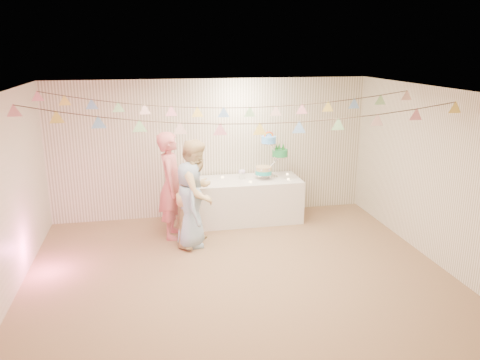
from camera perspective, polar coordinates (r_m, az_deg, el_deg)
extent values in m
plane|color=#806145|center=(6.96, -0.33, -11.04)|extent=(6.00, 6.00, 0.00)
plane|color=beige|center=(6.22, -0.37, 10.81)|extent=(6.00, 6.00, 0.00)
plane|color=silver|center=(8.86, -3.43, 3.84)|extent=(6.00, 6.00, 0.00)
plane|color=silver|center=(4.21, 6.23, -10.39)|extent=(6.00, 6.00, 0.00)
plane|color=silver|center=(6.62, -26.79, -2.12)|extent=(5.00, 5.00, 0.00)
plane|color=silver|center=(7.61, 22.43, 0.59)|extent=(5.00, 5.00, 0.00)
cube|color=white|center=(8.73, 0.33, -2.46)|extent=(2.13, 0.85, 0.80)
cylinder|color=white|center=(8.48, -3.29, -0.49)|extent=(0.32, 0.32, 0.02)
imported|color=#C5676B|center=(7.94, -8.36, -0.66)|extent=(0.55, 0.73, 1.82)
imported|color=#D0B480|center=(7.61, -5.29, -1.56)|extent=(1.02, 1.07, 1.75)
imported|color=#90ADCC|center=(7.57, -6.10, -3.01)|extent=(0.49, 0.72, 1.42)
cylinder|color=#FFD88C|center=(8.34, -4.84, -0.42)|extent=(0.04, 0.04, 0.03)
cylinder|color=#FFD88C|center=(8.72, -2.16, 0.35)|extent=(0.04, 0.04, 0.03)
cylinder|color=#FFD88C|center=(8.42, 1.30, -0.21)|extent=(0.04, 0.04, 0.03)
cylinder|color=#FFD88C|center=(8.89, 2.26, 0.65)|extent=(0.04, 0.04, 0.03)
cylinder|color=#FFD88C|center=(8.64, 5.91, 0.12)|extent=(0.04, 0.04, 0.03)
cylinder|color=#FFD88C|center=(8.96, 5.79, 0.72)|extent=(0.04, 0.04, 0.03)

